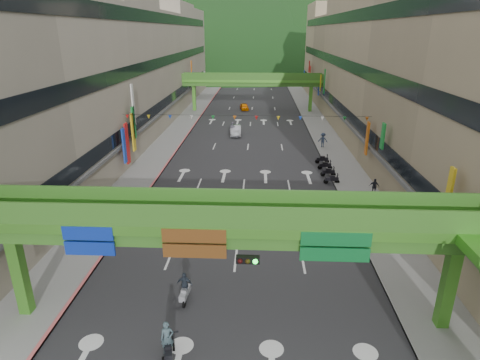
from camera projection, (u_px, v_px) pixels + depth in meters
road_slab at (250, 129)px, 62.55m from camera, size 18.00×140.00×0.02m
sidewalk_left at (180, 128)px, 63.03m from camera, size 4.00×140.00×0.15m
sidewalk_right at (321, 130)px, 62.03m from camera, size 4.00×140.00×0.15m
curb_left at (192, 128)px, 62.93m from camera, size 0.20×140.00×0.18m
curb_right at (308, 130)px, 62.11m from camera, size 0.20×140.00×0.18m
building_row_left at (124, 66)px, 60.10m from camera, size 12.80×95.00×19.00m
building_row_right at (380, 67)px, 58.40m from camera, size 12.80×95.00×19.00m
overpass_near at (247, 240)px, 18.94m from camera, size 28.00×12.27×7.10m
overpass_far at (252, 83)px, 74.71m from camera, size 28.00×2.20×7.10m
hill_left at (220, 68)px, 166.18m from camera, size 168.00×140.00×112.00m
hill_right at (312, 65)px, 183.09m from camera, size 208.00×176.00×128.00m
bunting_string at (246, 118)px, 41.76m from camera, size 26.00×0.36×0.47m
scooter_rider_near at (168, 342)px, 18.55m from camera, size 0.75×1.58×2.03m
scooter_rider_mid at (300, 209)px, 32.14m from camera, size 0.81×1.60×2.00m
scooter_rider_left at (185, 287)px, 22.54m from camera, size 0.93×1.60×1.88m
scooter_rider_far at (232, 129)px, 58.39m from camera, size 0.92×1.60×2.10m
parked_scooter_row at (327, 168)px, 43.26m from camera, size 1.60×7.15×1.08m
car_silver at (236, 131)px, 58.88m from camera, size 1.70×4.41×1.43m
car_yellow at (244, 107)px, 77.81m from camera, size 2.06×3.84×1.24m
pedestrian_red at (402, 225)px, 29.89m from camera, size 0.99×0.84×1.80m
pedestrian_dark at (374, 188)px, 37.20m from camera, size 0.98×0.63×1.54m
pedestrian_blue at (323, 141)px, 52.43m from camera, size 0.96×0.71×1.87m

